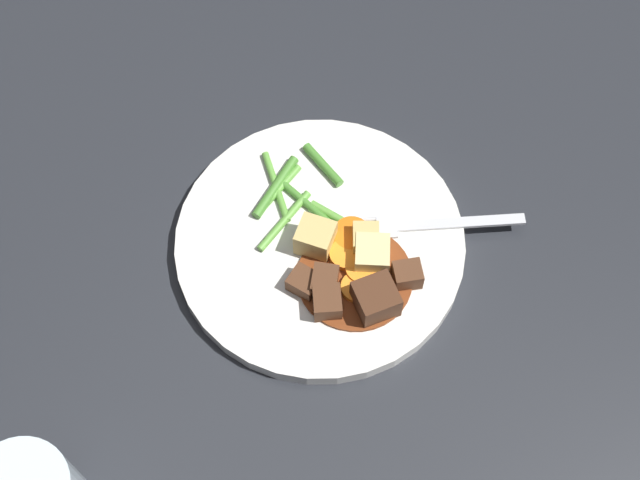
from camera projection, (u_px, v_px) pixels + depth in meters
name	position (u px, v px, depth m)	size (l,w,h in m)	color
ground_plane	(320.00, 248.00, 0.85)	(3.00, 3.00, 0.00)	#26282D
dinner_plate	(320.00, 244.00, 0.84)	(0.26, 0.26, 0.02)	white
stew_sauce	(355.00, 277.00, 0.82)	(0.10, 0.10, 0.00)	brown
carrot_slice_0	(334.00, 238.00, 0.83)	(0.03, 0.03, 0.01)	orange
carrot_slice_1	(345.00, 257.00, 0.82)	(0.03, 0.03, 0.01)	orange
carrot_slice_2	(357.00, 288.00, 0.81)	(0.03, 0.03, 0.01)	orange
carrot_slice_3	(352.00, 235.00, 0.83)	(0.03, 0.03, 0.01)	orange
carrot_slice_4	(361.00, 272.00, 0.81)	(0.03, 0.03, 0.01)	orange
potato_chunk_0	(366.00, 240.00, 0.82)	(0.03, 0.02, 0.02)	#DBBC6B
potato_chunk_1	(372.00, 255.00, 0.81)	(0.03, 0.03, 0.02)	#EAD68C
potato_chunk_2	(317.00, 239.00, 0.82)	(0.03, 0.03, 0.03)	#DBBC6B
meat_chunk_0	(327.00, 302.00, 0.79)	(0.03, 0.02, 0.02)	#56331E
meat_chunk_1	(407.00, 275.00, 0.81)	(0.02, 0.02, 0.02)	#56331E
meat_chunk_2	(304.00, 282.00, 0.81)	(0.02, 0.02, 0.02)	#56331E
meat_chunk_3	(325.00, 282.00, 0.80)	(0.02, 0.03, 0.02)	#56331E
meat_chunk_4	(376.00, 299.00, 0.79)	(0.03, 0.03, 0.03)	#4C2B19
green_bean_0	(279.00, 190.00, 0.85)	(0.01, 0.01, 0.06)	#66AD42
green_bean_1	(338.00, 218.00, 0.84)	(0.01, 0.01, 0.06)	#66AD42
green_bean_2	(276.00, 187.00, 0.86)	(0.01, 0.01, 0.07)	#66AD42
green_bean_3	(323.00, 165.00, 0.87)	(0.01, 0.01, 0.05)	#4C8E33
green_bean_4	(275.00, 187.00, 0.85)	(0.01, 0.01, 0.07)	#4C8E33
green_bean_5	(311.00, 207.00, 0.85)	(0.01, 0.01, 0.07)	#4C8E33
green_bean_6	(284.00, 221.00, 0.84)	(0.01, 0.01, 0.07)	#66AD42
fork	(421.00, 225.00, 0.84)	(0.14, 0.13, 0.00)	silver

